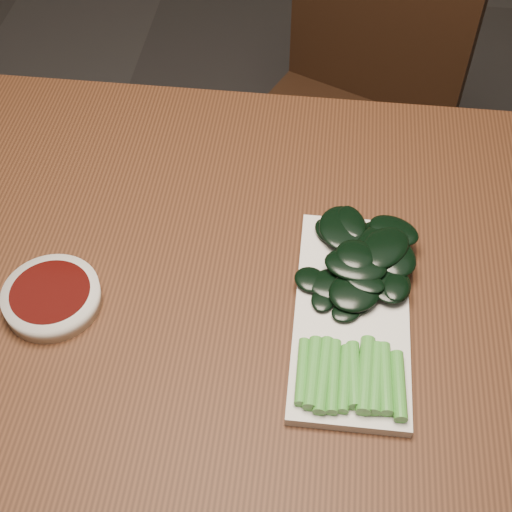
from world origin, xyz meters
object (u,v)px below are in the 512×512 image
Objects in this scene: serving_plate at (351,314)px; gai_lan at (363,281)px; table at (229,313)px; sauce_bowl at (52,297)px; chair_far at (349,109)px.

gai_lan is (0.01, 0.04, 0.02)m from serving_plate.
table is 0.24m from sauce_bowl.
table is at bearing 15.78° from sauce_bowl.
table is at bearing 166.71° from serving_plate.
chair_far reaches higher than gai_lan.
chair_far is 7.23× the size of sauce_bowl.
sauce_bowl is 0.40m from gai_lan.
serving_plate is (-0.00, -0.74, 0.27)m from chair_far.
gai_lan is at bearing 0.05° from table.
chair_far is at bearing 63.63° from sauce_bowl.
table is 0.18m from serving_plate.
sauce_bowl is 0.39× the size of serving_plate.
sauce_bowl is (-0.22, -0.06, 0.09)m from table.
table is 1.57× the size of chair_far.
chair_far is 0.90m from sauce_bowl.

